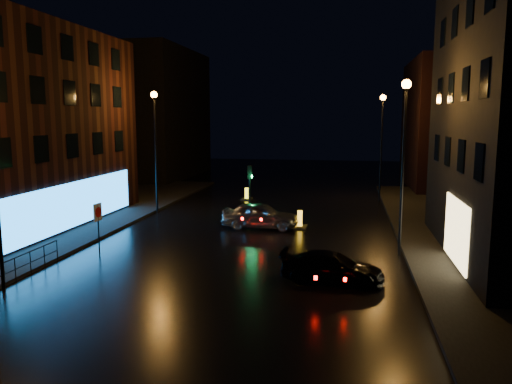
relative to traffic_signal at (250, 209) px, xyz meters
The scene contains 15 objects.
ground 14.06m from the traffic_signal, 85.10° to the right, with size 120.00×120.00×0.00m, color black.
pavement_left 14.14m from the traffic_signal, 154.89° to the right, with size 12.00×44.00×0.15m, color black.
building_far_left 26.50m from the traffic_signal, 125.18° to the left, with size 8.00×16.00×14.00m, color black.
building_far_right 24.83m from the traffic_signal, 48.01° to the left, with size 8.00×14.00×12.00m, color black.
street_lamp_lfar 8.32m from the traffic_signal, behind, with size 0.44×0.44×8.37m.
street_lamp_rnear 13.06m from the traffic_signal, 41.63° to the right, with size 0.44×0.44×8.37m.
street_lamp_rfar 13.06m from the traffic_signal, 41.63° to the left, with size 0.44×0.44×8.37m.
traffic_signal is the anchor object (origin of this frame).
guard_railing 16.47m from the traffic_signal, 114.39° to the right, with size 0.05×6.04×1.00m.
silver_hatchback 3.73m from the traffic_signal, 69.15° to the right, with size 1.85×4.60×1.57m, color #A2A5AA.
dark_sedan 14.05m from the traffic_signal, 65.18° to the right, with size 1.70×4.18×1.21m, color black.
bollard_near 4.68m from the traffic_signal, 38.46° to the right, with size 0.84×1.23×1.05m.
bollard_far 6.91m from the traffic_signal, 103.26° to the left, with size 0.86×1.18×0.97m.
road_sign_left 12.13m from the traffic_signal, 116.08° to the right, with size 0.12×0.62×2.55m.
road_sign_right 11.55m from the traffic_signal, 37.78° to the right, with size 0.10×0.49×2.03m.
Camera 1 is at (5.18, -18.50, 6.62)m, focal length 35.00 mm.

